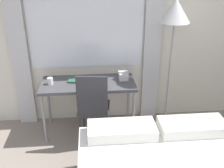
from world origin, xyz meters
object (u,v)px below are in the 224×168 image
at_px(desk, 88,87).
at_px(book, 77,80).
at_px(desk_chair, 93,105).
at_px(mug, 50,81).
at_px(telephone, 123,75).
at_px(standing_lamp, 174,20).

height_order(desk, book, book).
bearing_deg(desk_chair, mug, 160.95).
relative_size(telephone, book, 0.65).
xyz_separation_m(desk, telephone, (0.49, 0.07, 0.12)).
bearing_deg(standing_lamp, desk, -179.53).
distance_m(desk_chair, mug, 0.66).
distance_m(desk_chair, standing_lamp, 1.48).
distance_m(desk, desk_chair, 0.31).
height_order(standing_lamp, telephone, standing_lamp).
relative_size(desk, mug, 13.96).
height_order(desk, mug, mug).
bearing_deg(book, telephone, 2.11).
bearing_deg(standing_lamp, mug, -179.35).
bearing_deg(book, desk, -18.17).
bearing_deg(telephone, mug, -175.25).
height_order(desk, telephone, telephone).
bearing_deg(mug, telephone, 4.75).
bearing_deg(desk_chair, book, 129.20).
distance_m(desk, mug, 0.51).
bearing_deg(desk_chair, telephone, 45.79).
bearing_deg(telephone, standing_lamp, -5.79).
xyz_separation_m(desk_chair, standing_lamp, (1.05, 0.28, 1.00)).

